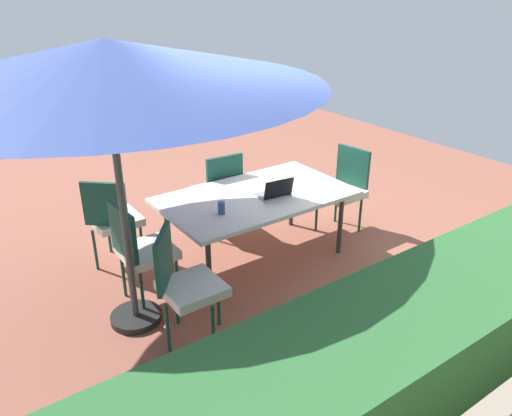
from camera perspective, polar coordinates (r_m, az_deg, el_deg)
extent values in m
cube|color=#935442|center=(5.44, 0.00, -5.78)|extent=(10.00, 10.00, 0.02)
cube|color=#2D6633|center=(3.70, 23.77, -13.30)|extent=(6.30, 0.75, 1.21)
cube|color=silver|center=(5.11, 0.00, 1.31)|extent=(1.92, 1.12, 0.04)
cylinder|color=#333333|center=(6.01, 4.04, 1.12)|extent=(0.05, 0.05, 0.70)
cylinder|color=#333333|center=(5.23, -9.92, -3.01)|extent=(0.05, 0.05, 0.70)
cylinder|color=#333333|center=(5.46, 9.49, -1.74)|extent=(0.05, 0.05, 0.70)
cylinder|color=#333333|center=(4.58, -5.33, -6.98)|extent=(0.05, 0.05, 0.70)
cylinder|color=#4C4C4C|center=(4.10, -14.92, 0.95)|extent=(0.06, 0.06, 2.32)
cone|color=#33478C|center=(3.81, -16.69, 15.50)|extent=(3.16, 3.16, 0.32)
cylinder|color=black|center=(4.65, -13.39, -11.86)|extent=(0.44, 0.44, 0.06)
cube|color=silver|center=(4.10, -7.20, -8.96)|extent=(0.46, 0.46, 0.08)
cube|color=#144738|center=(4.00, -10.38, -5.65)|extent=(0.30, 0.37, 0.45)
cylinder|color=#144738|center=(4.09, -4.86, -13.56)|extent=(0.03, 0.03, 0.45)
cylinder|color=#144738|center=(4.38, -4.27, -10.64)|extent=(0.03, 0.03, 0.45)
cylinder|color=#144738|center=(4.15, -9.93, -13.26)|extent=(0.03, 0.03, 0.45)
cylinder|color=#144738|center=(4.43, -8.97, -10.41)|extent=(0.03, 0.03, 0.45)
cube|color=silver|center=(5.84, -4.45, 1.87)|extent=(0.46, 0.46, 0.08)
cube|color=#144738|center=(5.56, -3.53, 3.66)|extent=(0.44, 0.07, 0.45)
cylinder|color=#144738|center=(6.16, -3.67, 0.50)|extent=(0.03, 0.03, 0.45)
cylinder|color=#144738|center=(6.02, -6.68, -0.25)|extent=(0.03, 0.03, 0.45)
cylinder|color=#144738|center=(5.88, -1.99, -0.73)|extent=(0.03, 0.03, 0.45)
cylinder|color=#144738|center=(5.73, -5.11, -1.55)|extent=(0.03, 0.03, 0.45)
cube|color=silver|center=(5.87, 9.46, 1.73)|extent=(0.46, 0.46, 0.08)
cube|color=#144738|center=(5.93, 10.90, 4.62)|extent=(0.10, 0.44, 0.45)
cylinder|color=#144738|center=(5.95, 6.85, -0.58)|extent=(0.03, 0.03, 0.45)
cylinder|color=#144738|center=(5.75, 9.57, -1.70)|extent=(0.03, 0.03, 0.45)
cylinder|color=#144738|center=(6.21, 9.02, 0.40)|extent=(0.03, 0.03, 0.45)
cylinder|color=#144738|center=(6.01, 11.69, -0.64)|extent=(0.03, 0.03, 0.45)
cube|color=silver|center=(4.67, -12.13, -4.86)|extent=(0.46, 0.46, 0.08)
cube|color=#144738|center=(4.47, -14.78, -2.71)|extent=(0.07, 0.44, 0.45)
cylinder|color=#144738|center=(4.74, -8.87, -7.84)|extent=(0.03, 0.03, 0.45)
cylinder|color=#144738|center=(5.01, -11.04, -6.07)|extent=(0.03, 0.03, 0.45)
cylinder|color=#144738|center=(4.60, -12.73, -9.29)|extent=(0.03, 0.03, 0.45)
cylinder|color=#144738|center=(4.88, -14.73, -7.38)|extent=(0.03, 0.03, 0.45)
cube|color=silver|center=(5.34, -15.55, -1.27)|extent=(0.46, 0.46, 0.08)
cube|color=#144738|center=(5.06, -16.73, 0.39)|extent=(0.35, 0.32, 0.45)
cylinder|color=#144738|center=(5.55, -12.85, -3.03)|extent=(0.03, 0.03, 0.45)
cylinder|color=#144738|center=(5.67, -16.28, -2.78)|extent=(0.03, 0.03, 0.45)
cylinder|color=#144738|center=(5.25, -14.09, -4.84)|extent=(0.03, 0.03, 0.45)
cylinder|color=#144738|center=(5.39, -17.69, -4.53)|extent=(0.03, 0.03, 0.45)
cube|color=gray|center=(5.08, 1.93, 1.50)|extent=(0.34, 0.25, 0.02)
cube|color=black|center=(4.95, 2.60, 2.20)|extent=(0.32, 0.09, 0.20)
cylinder|color=#334C99|center=(4.68, -3.93, 0.02)|extent=(0.07, 0.07, 0.12)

